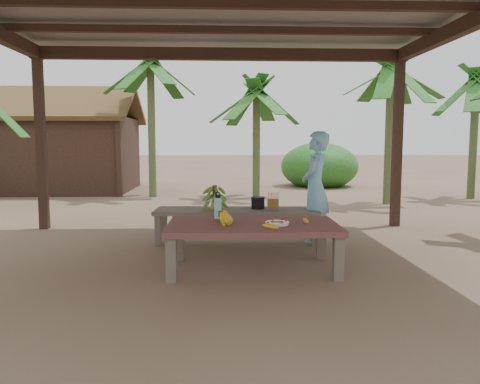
{
  "coord_description": "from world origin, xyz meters",
  "views": [
    {
      "loc": [
        -0.06,
        -5.09,
        1.37
      ],
      "look_at": [
        0.18,
        0.14,
        0.8
      ],
      "focal_mm": 35.0,
      "sensor_mm": 36.0,
      "label": 1
    }
  ],
  "objects_px": {
    "cooking_pot": "(258,203)",
    "bench": "(237,213)",
    "work_table": "(253,230)",
    "water_flask": "(218,207)",
    "woman": "(315,187)",
    "plate": "(277,223)",
    "ripe_banana_bunch": "(220,217)"
  },
  "relations": [
    {
      "from": "cooking_pot",
      "to": "bench",
      "type": "bearing_deg",
      "value": -171.17
    },
    {
      "from": "work_table",
      "to": "cooking_pot",
      "type": "height_order",
      "value": "cooking_pot"
    },
    {
      "from": "water_flask",
      "to": "woman",
      "type": "xyz_separation_m",
      "value": [
        1.32,
        1.02,
        0.12
      ]
    },
    {
      "from": "woman",
      "to": "bench",
      "type": "bearing_deg",
      "value": -64.82
    },
    {
      "from": "bench",
      "to": "plate",
      "type": "relative_size",
      "value": 8.95
    },
    {
      "from": "bench",
      "to": "ripe_banana_bunch",
      "type": "distance_m",
      "value": 1.43
    },
    {
      "from": "cooking_pot",
      "to": "plate",
      "type": "bearing_deg",
      "value": -87.28
    },
    {
      "from": "work_table",
      "to": "water_flask",
      "type": "distance_m",
      "value": 0.55
    },
    {
      "from": "plate",
      "to": "cooking_pot",
      "type": "relative_size",
      "value": 1.38
    },
    {
      "from": "water_flask",
      "to": "woman",
      "type": "bearing_deg",
      "value": 37.68
    },
    {
      "from": "ripe_banana_bunch",
      "to": "woman",
      "type": "distance_m",
      "value": 1.91
    },
    {
      "from": "water_flask",
      "to": "cooking_pot",
      "type": "xyz_separation_m",
      "value": [
        0.54,
        1.08,
        -0.1
      ]
    },
    {
      "from": "woman",
      "to": "work_table",
      "type": "bearing_deg",
      "value": -8.99
    },
    {
      "from": "woman",
      "to": "cooking_pot",
      "type": "bearing_deg",
      "value": -68.4
    },
    {
      "from": "bench",
      "to": "woman",
      "type": "xyz_separation_m",
      "value": [
        1.07,
        -0.01,
        0.36
      ]
    },
    {
      "from": "bench",
      "to": "water_flask",
      "type": "height_order",
      "value": "water_flask"
    },
    {
      "from": "woman",
      "to": "plate",
      "type": "bearing_deg",
      "value": 0.11
    },
    {
      "from": "work_table",
      "to": "plate",
      "type": "bearing_deg",
      "value": -20.18
    },
    {
      "from": "ripe_banana_bunch",
      "to": "woman",
      "type": "height_order",
      "value": "woman"
    },
    {
      "from": "cooking_pot",
      "to": "woman",
      "type": "height_order",
      "value": "woman"
    },
    {
      "from": "bench",
      "to": "water_flask",
      "type": "xyz_separation_m",
      "value": [
        -0.25,
        -1.03,
        0.23
      ]
    },
    {
      "from": "ripe_banana_bunch",
      "to": "bench",
      "type": "bearing_deg",
      "value": 80.74
    },
    {
      "from": "work_table",
      "to": "water_flask",
      "type": "bearing_deg",
      "value": 137.24
    },
    {
      "from": "work_table",
      "to": "plate",
      "type": "xyz_separation_m",
      "value": [
        0.25,
        -0.09,
        0.08
      ]
    },
    {
      "from": "plate",
      "to": "bench",
      "type": "bearing_deg",
      "value": 103.93
    },
    {
      "from": "bench",
      "to": "cooking_pot",
      "type": "xyz_separation_m",
      "value": [
        0.29,
        0.05,
        0.13
      ]
    },
    {
      "from": "ripe_banana_bunch",
      "to": "cooking_pot",
      "type": "xyz_separation_m",
      "value": [
        0.52,
        1.45,
        -0.05
      ]
    },
    {
      "from": "ripe_banana_bunch",
      "to": "cooking_pot",
      "type": "bearing_deg",
      "value": 70.16
    },
    {
      "from": "plate",
      "to": "woman",
      "type": "distance_m",
      "value": 1.64
    },
    {
      "from": "bench",
      "to": "cooking_pot",
      "type": "height_order",
      "value": "cooking_pot"
    },
    {
      "from": "work_table",
      "to": "cooking_pot",
      "type": "relative_size",
      "value": 10.01
    },
    {
      "from": "work_table",
      "to": "cooking_pot",
      "type": "bearing_deg",
      "value": 83.77
    }
  ]
}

